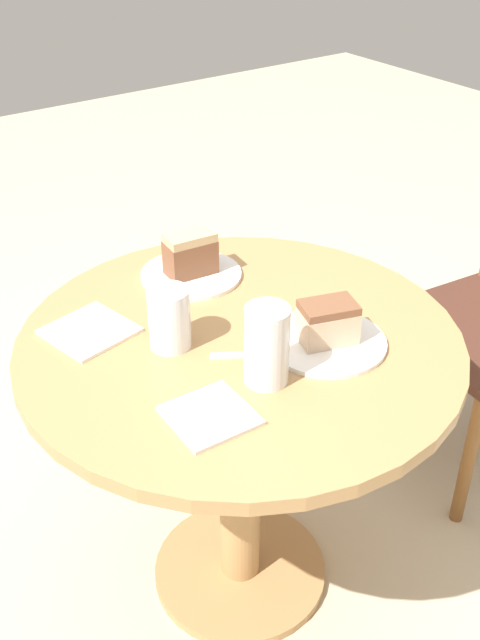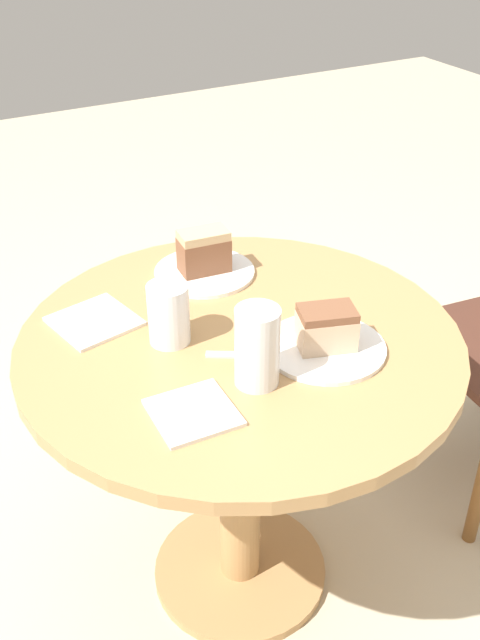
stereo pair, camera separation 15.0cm
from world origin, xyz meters
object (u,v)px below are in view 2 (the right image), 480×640
plate_far (204,272)px  glass_lemonade (169,317)px  cake_slice_far (204,251)px  plate_near (325,347)px  glass_water (257,350)px  cake_slice_near (326,328)px

plate_far → glass_lemonade: glass_lemonade is taller
cake_slice_far → plate_far: bearing=-14.0°
plate_far → cake_slice_far: bearing=166.0°
plate_near → glass_water: bearing=-81.7°
plate_far → glass_water: glass_water is taller
cake_slice_far → glass_lemonade: bearing=-40.7°
cake_slice_near → glass_lemonade: (-0.18, -0.26, 0.00)m
plate_near → plate_far: 0.40m
glass_water → cake_slice_far: bearing=166.8°
plate_far → glass_water: size_ratio=1.49×
cake_slice_far → glass_water: (0.42, -0.10, 0.01)m
cake_slice_near → cake_slice_far: (-0.39, -0.07, 0.01)m
plate_far → cake_slice_near: 0.40m
plate_near → cake_slice_far: 0.40m
plate_near → cake_slice_near: 0.05m
plate_far → plate_near: bearing=10.6°
plate_far → glass_lemonade: size_ratio=1.84×
cake_slice_far → glass_water: bearing=-13.2°
glass_lemonade → glass_water: glass_water is taller
cake_slice_near → glass_water: (0.02, -0.17, 0.02)m
plate_near → cake_slice_far: (-0.39, -0.07, 0.05)m
plate_near → cake_slice_near: (0.00, 0.00, 0.05)m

